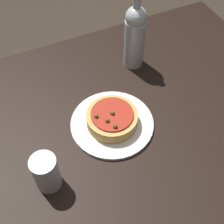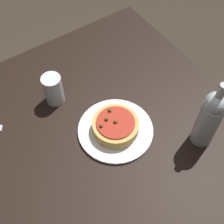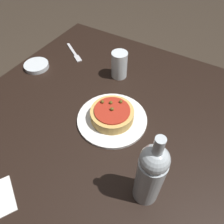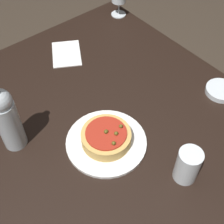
# 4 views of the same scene
# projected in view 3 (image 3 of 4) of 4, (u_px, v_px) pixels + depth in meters

# --- Properties ---
(ground_plane) EXTENTS (14.00, 14.00, 0.00)m
(ground_plane) POSITION_uv_depth(u_px,v_px,m) (99.00, 194.00, 1.43)
(ground_plane) COLOR #382D23
(dining_table) EXTENTS (1.29, 1.10, 0.74)m
(dining_table) POSITION_uv_depth(u_px,v_px,m) (93.00, 136.00, 0.93)
(dining_table) COLOR black
(dining_table) RESTS_ON ground_plane
(dinner_plate) EXTENTS (0.28, 0.28, 0.01)m
(dinner_plate) POSITION_uv_depth(u_px,v_px,m) (112.00, 119.00, 0.88)
(dinner_plate) COLOR white
(dinner_plate) RESTS_ON dining_table
(pizza) EXTENTS (0.17, 0.17, 0.06)m
(pizza) POSITION_uv_depth(u_px,v_px,m) (112.00, 114.00, 0.86)
(pizza) COLOR tan
(pizza) RESTS_ON dinner_plate
(wine_bottle) EXTENTS (0.08, 0.08, 0.30)m
(wine_bottle) POSITION_uv_depth(u_px,v_px,m) (150.00, 174.00, 0.59)
(wine_bottle) COLOR #B2BCC1
(wine_bottle) RESTS_ON dining_table
(water_cup) EXTENTS (0.08, 0.08, 0.13)m
(water_cup) POSITION_uv_depth(u_px,v_px,m) (119.00, 65.00, 1.02)
(water_cup) COLOR silver
(water_cup) RESTS_ON dining_table
(side_bowl) EXTENTS (0.12, 0.12, 0.02)m
(side_bowl) POSITION_uv_depth(u_px,v_px,m) (36.00, 66.00, 1.11)
(side_bowl) COLOR silver
(side_bowl) RESTS_ON dining_table
(fork) EXTENTS (0.12, 0.17, 0.00)m
(fork) POSITION_uv_depth(u_px,v_px,m) (74.00, 53.00, 1.19)
(fork) COLOR silver
(fork) RESTS_ON dining_table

